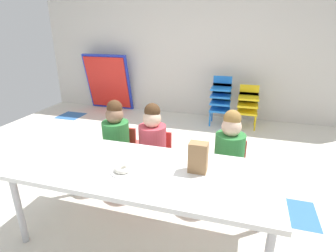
{
  "coord_description": "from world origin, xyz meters",
  "views": [
    {
      "loc": [
        0.85,
        -2.22,
        1.59
      ],
      "look_at": [
        0.3,
        -0.39,
        0.86
      ],
      "focal_mm": 28.63,
      "sensor_mm": 36.0,
      "label": 1
    }
  ],
  "objects_px": {
    "kid_chair_yellow_stack": "(248,103)",
    "folded_activity_table": "(108,82)",
    "kid_chair_blue_stack": "(221,98)",
    "donut_powdered_on_plate": "(123,169)",
    "craft_table": "(143,174)",
    "seated_child_near_camera": "(116,136)",
    "seated_child_middle_seat": "(153,141)",
    "paper_plate_near_edge": "(123,171)",
    "seated_child_far_right": "(229,150)",
    "paper_bag_brown": "(198,157)"
  },
  "relations": [
    {
      "from": "kid_chair_yellow_stack",
      "to": "paper_bag_brown",
      "type": "height_order",
      "value": "paper_bag_brown"
    },
    {
      "from": "kid_chair_yellow_stack",
      "to": "donut_powdered_on_plate",
      "type": "distance_m",
      "value": 3.02
    },
    {
      "from": "seated_child_middle_seat",
      "to": "paper_plate_near_edge",
      "type": "xyz_separation_m",
      "value": [
        0.03,
        -0.7,
        0.06
      ]
    },
    {
      "from": "seated_child_far_right",
      "to": "paper_plate_near_edge",
      "type": "height_order",
      "value": "seated_child_far_right"
    },
    {
      "from": "kid_chair_yellow_stack",
      "to": "paper_plate_near_edge",
      "type": "relative_size",
      "value": 3.78
    },
    {
      "from": "kid_chair_yellow_stack",
      "to": "paper_plate_near_edge",
      "type": "height_order",
      "value": "kid_chair_yellow_stack"
    },
    {
      "from": "kid_chair_blue_stack",
      "to": "paper_plate_near_edge",
      "type": "height_order",
      "value": "kid_chair_blue_stack"
    },
    {
      "from": "seated_child_near_camera",
      "to": "seated_child_middle_seat",
      "type": "bearing_deg",
      "value": 0.0
    },
    {
      "from": "kid_chair_blue_stack",
      "to": "donut_powdered_on_plate",
      "type": "relative_size",
      "value": 6.65
    },
    {
      "from": "craft_table",
      "to": "seated_child_middle_seat",
      "type": "distance_m",
      "value": 0.63
    },
    {
      "from": "seated_child_middle_seat",
      "to": "seated_child_far_right",
      "type": "relative_size",
      "value": 1.0
    },
    {
      "from": "donut_powdered_on_plate",
      "to": "seated_child_near_camera",
      "type": "bearing_deg",
      "value": 120.37
    },
    {
      "from": "seated_child_far_right",
      "to": "paper_bag_brown",
      "type": "xyz_separation_m",
      "value": [
        -0.19,
        -0.54,
        0.17
      ]
    },
    {
      "from": "seated_child_near_camera",
      "to": "seated_child_far_right",
      "type": "xyz_separation_m",
      "value": [
        1.1,
        0.0,
        0.0
      ]
    },
    {
      "from": "paper_bag_brown",
      "to": "folded_activity_table",
      "type": "bearing_deg",
      "value": 128.08
    },
    {
      "from": "paper_plate_near_edge",
      "to": "seated_child_near_camera",
      "type": "bearing_deg",
      "value": 120.37
    },
    {
      "from": "paper_plate_near_edge",
      "to": "donut_powdered_on_plate",
      "type": "relative_size",
      "value": 1.5
    },
    {
      "from": "craft_table",
      "to": "seated_child_near_camera",
      "type": "distance_m",
      "value": 0.81
    },
    {
      "from": "craft_table",
      "to": "seated_child_middle_seat",
      "type": "xyz_separation_m",
      "value": [
        -0.14,
        0.61,
        -0.01
      ]
    },
    {
      "from": "craft_table",
      "to": "kid_chair_blue_stack",
      "type": "height_order",
      "value": "kid_chair_blue_stack"
    },
    {
      "from": "craft_table",
      "to": "paper_plate_near_edge",
      "type": "height_order",
      "value": "paper_plate_near_edge"
    },
    {
      "from": "seated_child_near_camera",
      "to": "kid_chair_yellow_stack",
      "type": "distance_m",
      "value": 2.52
    },
    {
      "from": "seated_child_far_right",
      "to": "seated_child_middle_seat",
      "type": "bearing_deg",
      "value": 180.0
    },
    {
      "from": "craft_table",
      "to": "seated_child_near_camera",
      "type": "xyz_separation_m",
      "value": [
        -0.53,
        0.61,
        -0.01
      ]
    },
    {
      "from": "kid_chair_blue_stack",
      "to": "donut_powdered_on_plate",
      "type": "height_order",
      "value": "kid_chair_blue_stack"
    },
    {
      "from": "craft_table",
      "to": "paper_bag_brown",
      "type": "relative_size",
      "value": 8.69
    },
    {
      "from": "kid_chair_yellow_stack",
      "to": "folded_activity_table",
      "type": "xyz_separation_m",
      "value": [
        -2.65,
        0.24,
        0.14
      ]
    },
    {
      "from": "kid_chair_blue_stack",
      "to": "paper_bag_brown",
      "type": "bearing_deg",
      "value": -87.48
    },
    {
      "from": "folded_activity_table",
      "to": "paper_bag_brown",
      "type": "relative_size",
      "value": 4.94
    },
    {
      "from": "paper_bag_brown",
      "to": "donut_powdered_on_plate",
      "type": "bearing_deg",
      "value": -162.31
    },
    {
      "from": "kid_chair_yellow_stack",
      "to": "folded_activity_table",
      "type": "distance_m",
      "value": 2.66
    },
    {
      "from": "seated_child_middle_seat",
      "to": "paper_bag_brown",
      "type": "relative_size",
      "value": 4.17
    },
    {
      "from": "kid_chair_blue_stack",
      "to": "paper_bag_brown",
      "type": "height_order",
      "value": "paper_bag_brown"
    },
    {
      "from": "seated_child_middle_seat",
      "to": "kid_chair_blue_stack",
      "type": "distance_m",
      "value": 2.24
    },
    {
      "from": "kid_chair_yellow_stack",
      "to": "paper_bag_brown",
      "type": "relative_size",
      "value": 3.09
    },
    {
      "from": "craft_table",
      "to": "seated_child_middle_seat",
      "type": "relative_size",
      "value": 2.08
    },
    {
      "from": "seated_child_far_right",
      "to": "kid_chair_blue_stack",
      "type": "distance_m",
      "value": 2.22
    },
    {
      "from": "craft_table",
      "to": "paper_bag_brown",
      "type": "distance_m",
      "value": 0.43
    },
    {
      "from": "paper_plate_near_edge",
      "to": "donut_powdered_on_plate",
      "type": "bearing_deg",
      "value": 0.0
    },
    {
      "from": "craft_table",
      "to": "folded_activity_table",
      "type": "relative_size",
      "value": 1.76
    },
    {
      "from": "seated_child_near_camera",
      "to": "kid_chair_yellow_stack",
      "type": "xyz_separation_m",
      "value": [
        1.23,
        2.2,
        -0.16
      ]
    },
    {
      "from": "kid_chair_blue_stack",
      "to": "donut_powdered_on_plate",
      "type": "distance_m",
      "value": 2.93
    },
    {
      "from": "kid_chair_blue_stack",
      "to": "kid_chair_yellow_stack",
      "type": "bearing_deg",
      "value": -0.06
    },
    {
      "from": "donut_powdered_on_plate",
      "to": "folded_activity_table",
      "type": "bearing_deg",
      "value": 120.22
    },
    {
      "from": "seated_child_near_camera",
      "to": "folded_activity_table",
      "type": "distance_m",
      "value": 2.82
    },
    {
      "from": "seated_child_middle_seat",
      "to": "kid_chair_yellow_stack",
      "type": "relative_size",
      "value": 1.35
    },
    {
      "from": "paper_bag_brown",
      "to": "craft_table",
      "type": "bearing_deg",
      "value": -169.33
    },
    {
      "from": "seated_child_middle_seat",
      "to": "kid_chair_yellow_stack",
      "type": "bearing_deg",
      "value": 68.85
    },
    {
      "from": "craft_table",
      "to": "kid_chair_blue_stack",
      "type": "distance_m",
      "value": 2.82
    },
    {
      "from": "seated_child_near_camera",
      "to": "kid_chair_blue_stack",
      "type": "xyz_separation_m",
      "value": [
        0.79,
        2.2,
        -0.1
      ]
    }
  ]
}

